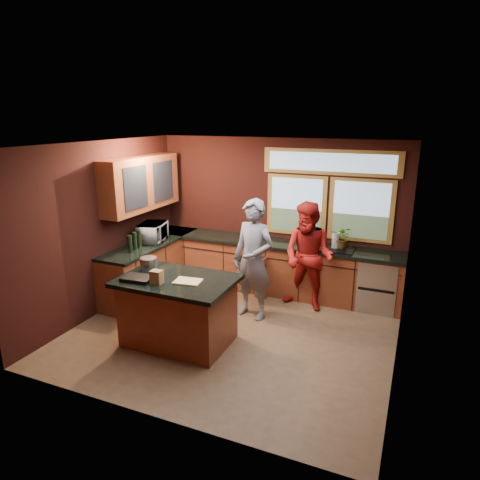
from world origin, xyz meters
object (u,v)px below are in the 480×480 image
Objects in this scene: person_grey at (253,260)px; person_red at (308,257)px; stock_pot at (149,264)px; island at (178,310)px; cutting_board at (188,281)px.

person_grey reaches higher than person_red.
person_red reaches higher than stock_pot.
island is 4.43× the size of cutting_board.
person_grey reaches higher than stock_pot.
cutting_board is (-0.46, -1.21, 0.02)m from person_grey.
stock_pot is (-1.21, -1.01, 0.10)m from person_grey.
person_grey is (0.66, 1.16, 0.46)m from island.
island is at bearing -106.67° from person_grey.
person_red reaches higher than island.
person_red is at bearing 54.56° from person_grey.
island is 2.28m from person_red.
person_red is 7.38× the size of stock_pot.
island is 0.83× the size of person_grey.
island is at bearing -15.26° from stock_pot.
stock_pot is (-0.55, 0.15, 0.56)m from island.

